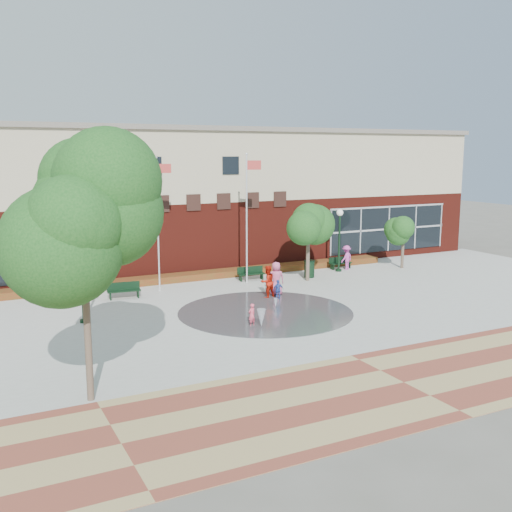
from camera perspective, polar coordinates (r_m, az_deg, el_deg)
name	(u,v)px	position (r m, az deg, el deg)	size (l,w,h in m)	color
ground	(297,329)	(26.37, 3.93, -6.91)	(120.00, 120.00, 0.00)	#666056
plaza_concrete	(256,308)	(29.75, 0.00, -4.93)	(46.00, 18.00, 0.01)	#A8A8A0
paver_band	(404,383)	(20.99, 13.90, -11.64)	(46.00, 6.00, 0.01)	brown
splash_pad	(265,312)	(28.89, 0.89, -5.38)	(8.40, 8.40, 0.01)	#383A3D
library_building	(167,196)	(41.36, -8.46, 5.65)	(44.40, 10.40, 9.20)	#5A1710
flower_bed	(200,279)	(36.52, -5.37, -2.20)	(26.00, 1.20, 0.40)	maroon
flagpole_left	(158,217)	(32.91, -9.28, 3.65)	(0.86, 0.21, 7.39)	white
flagpole_right	(247,211)	(34.60, -0.82, 4.27)	(0.92, 0.26, 7.57)	white
lamp_left	(81,272)	(27.71, -16.29, -1.51)	(0.40, 0.40, 3.74)	black
lamp_right	(339,233)	(38.60, 7.95, 2.17)	(0.43, 0.43, 4.03)	black
bench_left	(124,294)	(32.20, -12.46, -3.52)	(1.76, 0.66, 0.86)	black
bench_mid	(251,276)	(35.90, -0.47, -1.93)	(1.67, 0.58, 0.83)	black
bench_right	(340,265)	(39.82, 8.03, -0.87)	(1.60, 0.52, 0.80)	black
trash_can	(309,269)	(36.83, 5.10, -1.22)	(0.66, 0.66, 1.09)	black
tree_big_left	(82,216)	(18.34, -16.25, 3.67)	(5.02, 5.02, 8.03)	#4D3E32
tree_mid	(308,216)	(35.37, 5.01, 3.82)	(3.18, 3.18, 5.36)	#4D3E32
tree_small_right	(404,229)	(40.51, 13.87, 2.50)	(2.10, 2.10, 3.59)	#4D3E32
water_jet_a	(261,328)	(26.43, 0.51, -6.85)	(0.41, 0.41, 0.80)	white
water_jet_b	(276,308)	(29.71, 1.88, -4.97)	(0.20, 0.20, 0.45)	white
child_splash	(252,315)	(26.52, -0.40, -5.64)	(0.37, 0.25, 1.03)	#F04F6A
adult_red	(267,282)	(31.54, 1.09, -2.47)	(0.84, 0.66, 1.73)	#B91A0A
adult_pink	(276,279)	(32.16, 1.93, -2.16)	(0.89, 0.58, 1.82)	#CA5680
child_blue	(278,290)	(31.22, 2.12, -3.24)	(0.62, 0.26, 1.06)	#3353B5
person_bench	(346,258)	(39.57, 8.61, -0.15)	(1.04, 0.60, 1.60)	#C544A4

